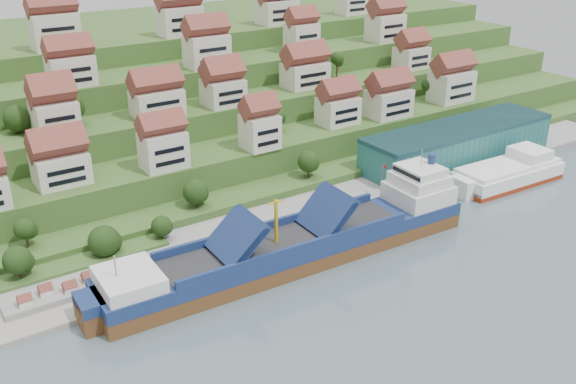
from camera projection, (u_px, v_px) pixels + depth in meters
ground at (349, 240)px, 141.39m from camera, size 300.00×300.00×0.00m
quay at (374, 191)px, 162.47m from camera, size 180.00×14.00×2.20m
pebble_beach at (69, 294)px, 120.82m from camera, size 45.00×20.00×1.00m
hillside at (157, 90)px, 215.55m from camera, size 260.00×128.00×31.00m
hillside_village at (211, 76)px, 176.59m from camera, size 157.33×62.77×29.75m
hillside_trees at (189, 131)px, 159.20m from camera, size 142.05×62.51×32.54m
warehouse at (458, 143)px, 177.75m from camera, size 60.00×15.00×10.00m
flagpole at (382, 178)px, 155.36m from camera, size 1.28×0.16×8.00m
beach_huts at (59, 293)px, 118.20m from camera, size 14.40×3.70×2.20m
cargo_ship at (303, 245)px, 132.18m from camera, size 81.88×15.49×18.12m
second_ship at (509, 173)px, 169.37m from camera, size 31.58×12.74×9.04m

